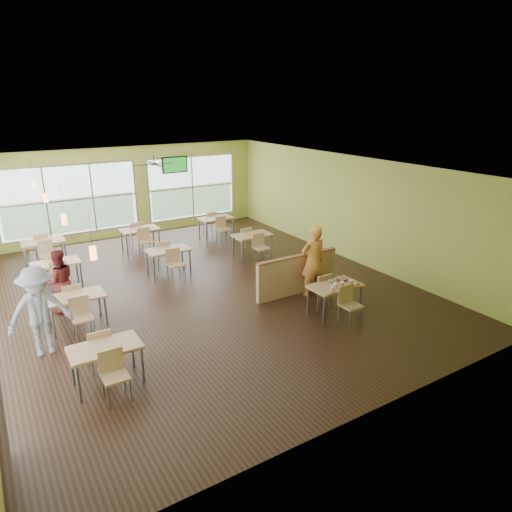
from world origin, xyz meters
name	(u,v)px	position (x,y,z in m)	size (l,w,h in m)	color
room	(199,231)	(0.00, 0.00, 1.60)	(12.00, 12.04, 3.20)	black
window_bays	(66,223)	(-2.65, 3.08, 1.48)	(9.24, 10.24, 2.38)	white
main_table	(335,290)	(2.00, -3.00, 0.63)	(1.22, 1.52, 0.87)	tan
half_wall_divider	(297,274)	(2.00, -1.55, 0.52)	(2.40, 0.14, 1.04)	tan
dining_tables	(140,255)	(-1.05, 1.71, 0.63)	(6.92, 8.72, 0.87)	tan
pendant_lights	(55,208)	(-3.20, 0.68, 2.45)	(0.11, 7.31, 0.86)	#2D2119
ceiling_fan	(154,164)	(0.00, 3.00, 2.95)	(1.25, 1.25, 0.29)	#2D2119
tv_backwall	(175,165)	(1.80, 5.90, 2.45)	(1.00, 0.07, 0.60)	black
man_plaid	(313,261)	(2.28, -1.83, 0.92)	(0.67, 0.44, 1.84)	#E35019
patron_maroon	(59,282)	(-3.36, 0.48, 0.77)	(0.75, 0.58, 1.54)	#5D1918
patron_grey	(39,311)	(-3.99, -1.31, 0.91)	(1.18, 0.68, 1.82)	slate
cup_blue	(332,288)	(1.72, -3.23, 0.81)	(0.09, 0.09, 0.31)	white
cup_yellow	(335,285)	(1.89, -3.13, 0.82)	(0.09, 0.09, 0.33)	white
cup_red_near	(342,284)	(2.06, -3.16, 0.82)	(0.10, 0.10, 0.35)	white
cup_red_far	(351,282)	(2.32, -3.19, 0.82)	(0.10, 0.10, 0.35)	white
food_basket	(342,279)	(2.33, -2.87, 0.78)	(0.27, 0.27, 0.06)	black
ketchup_cup	(358,284)	(2.46, -3.27, 0.76)	(0.06, 0.06, 0.03)	#A72C13
wrapper_left	(332,292)	(1.64, -3.30, 0.77)	(0.16, 0.14, 0.04)	#A98452
wrapper_mid	(332,280)	(2.07, -2.80, 0.78)	(0.20, 0.18, 0.05)	#A98452
wrapper_right	(355,286)	(2.32, -3.30, 0.77)	(0.14, 0.13, 0.04)	#A98452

